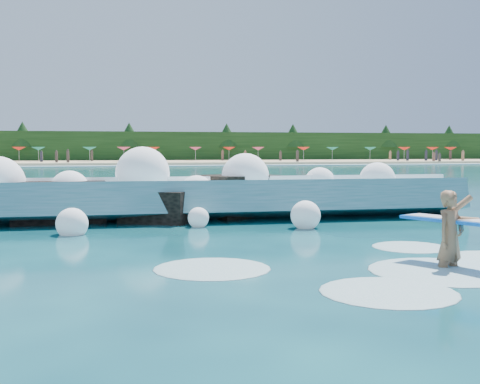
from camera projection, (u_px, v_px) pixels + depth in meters
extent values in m
plane|color=#083341|center=(188.00, 259.00, 12.16)|extent=(200.00, 200.00, 0.00)
cube|color=tan|center=(125.00, 163.00, 88.31)|extent=(140.00, 20.00, 0.40)
cube|color=silver|center=(126.00, 166.00, 77.58)|extent=(140.00, 5.00, 0.08)
cube|color=black|center=(124.00, 147.00, 97.91)|extent=(140.00, 4.00, 5.00)
cube|color=teal|center=(166.00, 204.00, 18.88)|extent=(19.38, 2.95, 1.62)
cube|color=white|center=(164.00, 187.00, 19.62)|extent=(19.38, 1.37, 0.75)
cube|color=black|center=(59.00, 205.00, 18.54)|extent=(2.86, 2.23, 1.48)
cube|color=black|center=(159.00, 209.00, 18.37)|extent=(2.56, 2.37, 1.14)
cube|color=black|center=(238.00, 199.00, 20.08)|extent=(2.85, 2.65, 1.59)
imported|color=#9C6C49|center=(450.00, 239.00, 11.03)|extent=(0.76, 0.64, 1.77)
cube|color=blue|center=(463.00, 221.00, 11.12)|extent=(1.59, 2.42, 0.06)
cube|color=white|center=(463.00, 221.00, 11.11)|extent=(1.41, 2.19, 0.06)
sphere|color=white|center=(70.00, 190.00, 18.44)|extent=(1.21, 1.21, 1.21)
sphere|color=white|center=(143.00, 174.00, 19.17)|extent=(1.72, 1.72, 1.72)
sphere|color=white|center=(197.00, 193.00, 18.74)|extent=(1.14, 1.14, 1.14)
sphere|color=white|center=(245.00, 177.00, 19.84)|extent=(1.58, 1.58, 1.58)
sphere|color=white|center=(320.00, 183.00, 20.36)|extent=(1.05, 1.05, 1.05)
sphere|color=white|center=(377.00, 180.00, 20.47)|extent=(1.24, 1.24, 1.24)
sphere|color=white|center=(72.00, 224.00, 15.63)|extent=(0.84, 0.84, 0.84)
sphere|color=white|center=(198.00, 218.00, 17.17)|extent=(0.61, 0.61, 0.61)
sphere|color=white|center=(306.00, 215.00, 16.87)|extent=(0.84, 0.84, 0.84)
ellipsoid|color=silver|center=(443.00, 271.00, 10.93)|extent=(2.71, 2.71, 0.14)
ellipsoid|color=silver|center=(388.00, 292.00, 9.35)|extent=(2.18, 2.18, 0.11)
ellipsoid|color=silver|center=(212.00, 269.00, 11.19)|extent=(2.21, 2.21, 0.11)
ellipsoid|color=silver|center=(410.00, 247.00, 13.63)|extent=(1.73, 1.73, 0.09)
cone|color=red|center=(19.00, 149.00, 87.27)|extent=(2.00, 2.00, 0.50)
cone|color=#127467|center=(38.00, 149.00, 88.23)|extent=(2.00, 2.00, 0.50)
cone|color=#127467|center=(90.00, 149.00, 86.88)|extent=(2.00, 2.00, 0.50)
cone|color=#C83B68|center=(124.00, 149.00, 88.63)|extent=(2.00, 2.00, 0.50)
cone|color=red|center=(153.00, 149.00, 93.46)|extent=(2.00, 2.00, 0.50)
cone|color=#C83B68|center=(195.00, 149.00, 93.75)|extent=(2.00, 2.00, 0.50)
cone|color=red|center=(229.00, 149.00, 94.71)|extent=(2.00, 2.00, 0.50)
cone|color=#C83B68|center=(258.00, 149.00, 94.45)|extent=(2.00, 2.00, 0.50)
cone|color=red|center=(304.00, 149.00, 94.29)|extent=(2.00, 2.00, 0.50)
cone|color=#127467|center=(332.00, 149.00, 95.61)|extent=(2.00, 2.00, 0.50)
cone|color=#127467|center=(370.00, 149.00, 96.30)|extent=(2.00, 2.00, 0.50)
cone|color=red|center=(404.00, 149.00, 98.52)|extent=(2.00, 2.00, 0.50)
cone|color=red|center=(432.00, 149.00, 99.99)|extent=(2.00, 2.00, 0.50)
cone|color=red|center=(451.00, 149.00, 100.84)|extent=(2.00, 2.00, 0.50)
cube|color=#3F332D|center=(33.00, 157.00, 84.77)|extent=(0.35, 0.22, 1.41)
cube|color=#8C664C|center=(53.00, 156.00, 85.33)|extent=(0.35, 0.22, 1.57)
cube|color=brown|center=(436.00, 155.00, 94.72)|extent=(0.35, 0.22, 1.61)
cube|color=#3F332D|center=(158.00, 156.00, 86.80)|extent=(0.35, 0.22, 1.47)
cube|color=#8C664C|center=(347.00, 156.00, 96.38)|extent=(0.35, 0.22, 1.49)
cube|color=brown|center=(352.00, 155.00, 99.47)|extent=(0.35, 0.22, 1.57)
cube|color=#3F332D|center=(321.00, 159.00, 84.06)|extent=(0.35, 0.22, 1.41)
cube|color=#8C664C|center=(382.00, 155.00, 94.69)|extent=(0.35, 0.22, 1.57)
cube|color=#262633|center=(405.00, 156.00, 90.91)|extent=(0.35, 0.22, 1.59)
cube|color=brown|center=(13.00, 156.00, 83.46)|extent=(0.35, 0.22, 1.55)
cube|color=#3F332D|center=(56.00, 156.00, 80.95)|extent=(0.35, 0.22, 1.58)
cube|color=#8C664C|center=(277.00, 158.00, 83.69)|extent=(0.35, 0.22, 1.62)
cube|color=#262633|center=(337.00, 155.00, 98.11)|extent=(0.35, 0.22, 1.57)
cube|color=brown|center=(92.00, 156.00, 89.54)|extent=(0.35, 0.22, 1.38)
cube|color=#3F332D|center=(296.00, 155.00, 97.33)|extent=(0.35, 0.22, 1.55)
cube|color=#8C664C|center=(14.00, 157.00, 87.71)|extent=(0.35, 0.22, 1.36)
cube|color=brown|center=(235.00, 159.00, 81.57)|extent=(0.35, 0.22, 1.44)
cube|color=#8C664C|center=(75.00, 156.00, 86.12)|extent=(0.35, 0.22, 1.44)
cube|color=#262633|center=(42.00, 157.00, 85.79)|extent=(0.35, 0.22, 1.41)
cube|color=brown|center=(340.00, 156.00, 91.32)|extent=(0.35, 0.22, 1.44)
cube|color=#3F332D|center=(72.00, 160.00, 77.61)|extent=(0.35, 0.22, 1.40)
cube|color=#262633|center=(24.00, 157.00, 85.45)|extent=(0.35, 0.22, 1.38)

